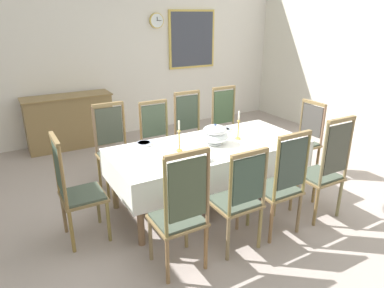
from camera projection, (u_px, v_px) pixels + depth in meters
name	position (u px, v px, depth m)	size (l,w,h in m)	color
ground	(215.00, 207.00, 4.24)	(6.73, 6.44, 0.04)	#A2948D
back_wall	(119.00, 47.00, 6.31)	(6.73, 0.08, 3.24)	silver
dining_table	(210.00, 151.00, 4.12)	(2.32, 1.02, 0.74)	brown
tablecloth	(210.00, 151.00, 4.12)	(2.34, 1.04, 0.33)	white
chair_south_a	(181.00, 212.00, 2.99)	(0.44, 0.42, 1.19)	olive
chair_north_a	(114.00, 147.00, 4.49)	(0.44, 0.42, 1.13)	olive
chair_south_b	(239.00, 198.00, 3.29)	(0.44, 0.42, 1.07)	olive
chair_north_b	(158.00, 140.00, 4.78)	(0.44, 0.42, 1.09)	olive
chair_south_c	(281.00, 183.00, 3.53)	(0.44, 0.42, 1.15)	olive
chair_north_c	(191.00, 132.00, 5.02)	(0.44, 0.42, 1.16)	#7E6448
chair_south_d	(325.00, 168.00, 3.81)	(0.44, 0.42, 1.20)	olive
chair_north_d	(227.00, 125.00, 5.31)	(0.44, 0.42, 1.16)	#796748
chair_head_west	(75.00, 189.00, 3.42)	(0.42, 0.44, 1.13)	olive
chair_head_east	(304.00, 138.00, 4.88)	(0.42, 0.44, 1.06)	#7C6548
soup_tureen	(215.00, 134.00, 4.08)	(0.32, 0.32, 0.25)	white
candlestick_west	(179.00, 139.00, 3.85)	(0.07, 0.07, 0.36)	gold
candlestick_east	(238.00, 128.00, 4.23)	(0.07, 0.07, 0.35)	gold
bowl_near_left	(225.00, 130.00, 4.57)	(0.15, 0.15, 0.03)	white
bowl_near_right	(205.00, 158.00, 3.65)	(0.17, 0.17, 0.04)	white
bowl_far_left	(144.00, 144.00, 4.07)	(0.17, 0.17, 0.04)	white
bowl_far_right	(280.00, 141.00, 4.15)	(0.19, 0.19, 0.04)	white
spoon_primary	(230.00, 129.00, 4.64)	(0.05, 0.18, 0.01)	gold
spoon_secondary	(194.00, 161.00, 3.63)	(0.03, 0.18, 0.01)	gold
sideboard	(70.00, 121.00, 5.97)	(1.44, 0.48, 0.90)	olive
mounted_clock	(157.00, 21.00, 6.43)	(0.27, 0.06, 0.27)	#D1B251
framed_painting	(192.00, 39.00, 6.92)	(1.02, 0.05, 1.11)	#D1B251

